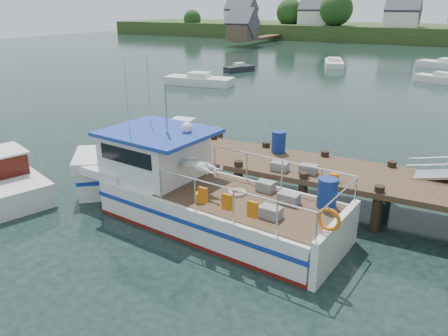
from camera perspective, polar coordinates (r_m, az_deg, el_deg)
The scene contains 9 objects.
ground_plane at distance 17.53m, azimuth 5.20°, elevation -2.99°, with size 160.00×160.00×0.00m, color black.
far_shore at distance 97.54m, azimuth 25.46°, elevation 15.92°, with size 140.00×42.55×9.22m.
lobster_boat at distance 15.18m, azimuth -4.95°, elevation -2.78°, with size 11.32×4.38×5.44m.
moored_rowboat at distance 23.86m, azimuth -5.41°, elevation 4.63°, with size 4.31×1.99×1.21m.
moored_far at distance 57.49m, azimuth 27.25°, elevation 11.89°, with size 6.98×4.68×1.13m.
moored_a at distance 40.76m, azimuth -3.28°, elevation 11.37°, with size 6.46×2.98×1.15m.
moored_b at distance 46.39m, azimuth 26.54°, elevation 10.35°, with size 4.90×3.06×1.03m.
moored_d at distance 55.01m, azimuth 14.17°, elevation 13.16°, with size 3.63×6.19×1.00m.
moored_e at distance 48.97m, azimuth 2.00°, elevation 12.87°, with size 2.63×3.61×0.95m.
Camera 1 is at (6.11, -14.85, 7.02)m, focal length 35.00 mm.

